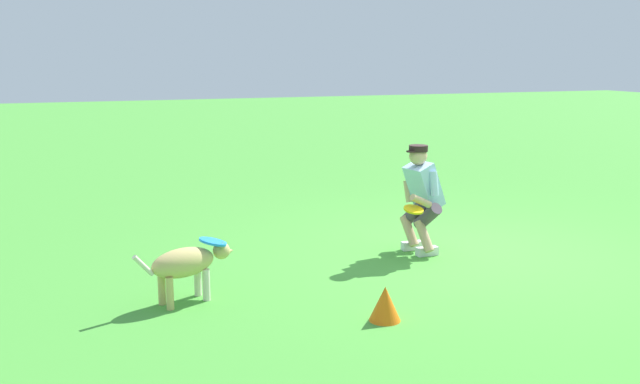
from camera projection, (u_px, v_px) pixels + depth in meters
The scene contains 6 objects.
ground_plane at pixel (471, 254), 7.98m from camera, with size 60.00×60.00×0.00m, color green.
person at pixel (421, 195), 7.90m from camera, with size 0.56×0.66×1.29m.
dog at pixel (188, 264), 6.37m from camera, with size 1.02×0.47×0.56m.
frisbee_flying at pixel (213, 242), 6.52m from camera, with size 0.27×0.27×0.02m, color #208CF0.
frisbee_held at pixel (414, 209), 7.57m from camera, with size 0.23×0.23×0.02m, color yellow.
training_cone at pixel (385, 303), 5.95m from camera, with size 0.28×0.28×0.32m, color orange.
Camera 1 is at (4.34, 6.58, 2.31)m, focal length 37.75 mm.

